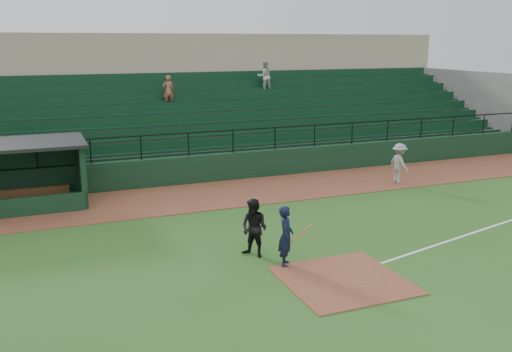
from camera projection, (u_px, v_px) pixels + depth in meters
name	position (u px, v px, depth m)	size (l,w,h in m)	color
ground	(324.00, 266.00, 15.13)	(90.00, 90.00, 0.00)	#29571C
warning_track	(228.00, 193.00, 22.34)	(40.00, 4.00, 0.03)	brown
home_plate_dirt	(343.00, 280.00, 14.22)	(3.00, 3.00, 0.03)	brown
stadium_structure	(175.00, 112.00, 29.44)	(38.00, 13.08, 6.40)	black
batter_at_plate	(286.00, 236.00, 14.99)	(1.11, 0.73, 1.68)	black
umpire	(254.00, 228.00, 15.64)	(0.81, 0.63, 1.67)	black
runner	(399.00, 163.00, 23.72)	(1.11, 0.64, 1.72)	gray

